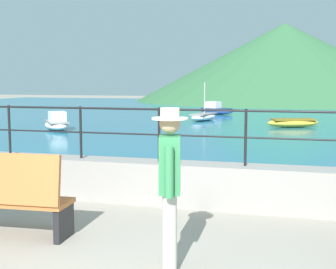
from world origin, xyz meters
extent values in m
cube|color=gray|center=(0.00, 3.20, 0.35)|extent=(20.00, 0.56, 0.70)
cylinder|color=black|center=(-3.54, 3.20, 1.15)|extent=(0.04, 0.04, 0.90)
cylinder|color=black|center=(-2.12, 3.20, 1.15)|extent=(0.04, 0.04, 0.90)
cylinder|color=black|center=(-0.71, 3.20, 1.15)|extent=(0.04, 0.04, 0.90)
cylinder|color=black|center=(0.71, 3.20, 1.15)|extent=(0.04, 0.04, 0.90)
cylinder|color=black|center=(0.00, 3.20, 1.57)|extent=(18.40, 0.04, 0.04)
cylinder|color=black|center=(0.00, 3.20, 1.15)|extent=(18.40, 0.03, 0.03)
cube|color=#236B89|center=(0.00, 25.84, 0.03)|extent=(64.00, 44.32, 0.06)
cone|color=#33663D|center=(0.12, 45.83, 4.02)|extent=(30.90, 30.90, 8.04)
cube|color=#B76633|center=(-2.17, 1.11, 0.46)|extent=(1.73, 0.63, 0.06)
cube|color=black|center=(-1.38, 1.16, 0.22)|extent=(0.11, 0.47, 0.43)
cylinder|color=beige|center=(0.18, 0.64, 0.43)|extent=(0.15, 0.15, 0.86)
cylinder|color=beige|center=(0.22, 0.47, 0.43)|extent=(0.15, 0.15, 0.86)
cube|color=#337F4C|center=(0.20, 0.56, 1.16)|extent=(0.30, 0.40, 0.60)
cylinder|color=#337F4C|center=(0.14, 0.79, 1.12)|extent=(0.09, 0.09, 0.52)
cylinder|color=#337F4C|center=(0.25, 0.32, 1.12)|extent=(0.09, 0.09, 0.52)
sphere|color=tan|center=(0.20, 0.56, 1.59)|extent=(0.22, 0.22, 0.22)
cylinder|color=beige|center=(0.20, 0.56, 1.64)|extent=(0.38, 0.38, 0.02)
cylinder|color=beige|center=(0.20, 0.56, 1.70)|extent=(0.20, 0.20, 0.10)
ellipsoid|color=white|center=(-8.05, 13.00, 0.24)|extent=(2.11, 2.38, 0.36)
cube|color=gray|center=(-8.05, 13.00, 0.39)|extent=(1.72, 1.93, 0.06)
cube|color=silver|center=(-7.90, 12.81, 0.62)|extent=(0.99, 1.02, 0.40)
ellipsoid|color=white|center=(-3.08, 19.12, 0.24)|extent=(1.39, 2.44, 0.36)
cube|color=gray|center=(-3.08, 19.12, 0.39)|extent=(1.15, 1.96, 0.06)
cylinder|color=#B2A899|center=(-3.05, 19.22, 1.21)|extent=(0.06, 0.06, 1.58)
ellipsoid|color=gold|center=(1.35, 16.74, 0.24)|extent=(2.47, 1.71, 0.36)
cube|color=brown|center=(1.35, 16.74, 0.39)|extent=(1.99, 1.41, 0.06)
ellipsoid|color=#2D4C9E|center=(-3.22, 23.94, 0.24)|extent=(2.46, 1.83, 0.36)
cube|color=navy|center=(-3.22, 23.94, 0.39)|extent=(1.99, 1.50, 0.06)
cube|color=silver|center=(-3.45, 24.05, 0.62)|extent=(1.00, 0.92, 0.40)
camera|label=1|loc=(1.45, -4.05, 2.02)|focal=49.40mm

